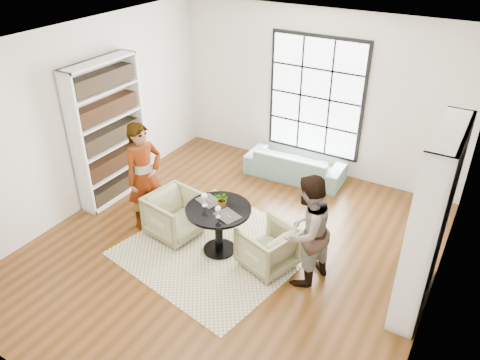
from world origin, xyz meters
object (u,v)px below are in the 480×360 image
Objects in this scene: wine_glass_right at (218,209)px; flower_centerpiece at (223,199)px; person_left at (144,176)px; sofa at (295,164)px; wine_glass_left at (204,197)px; pedestal_table at (219,220)px; armchair_left at (176,215)px; armchair_right at (268,247)px; person_right at (307,231)px.

flower_centerpiece is (-0.09, 0.26, -0.01)m from wine_glass_right.
person_left is 7.48× the size of flower_centerpiece.
wine_glass_right is at bearing 88.96° from sofa.
wine_glass_left reaches higher than sofa.
pedestal_table is 0.41m from wine_glass_left.
wine_glass_left is 0.89× the size of flower_centerpiece.
pedestal_table is at bearing -81.80° from armchair_left.
person_left is (-1.35, 0.02, 0.33)m from pedestal_table.
armchair_right is at bearing 20.92° from wine_glass_right.
person_right reaches higher than pedestal_table.
person_right is at bearing 114.21° from sofa.
wine_glass_right is at bearing -57.84° from pedestal_table.
armchair_left is at bearing 178.87° from pedestal_table.
sofa is 7.86× the size of flower_centerpiece.
sofa is 2.58m from flower_centerpiece.
armchair_left is 3.71× the size of wine_glass_left.
flower_centerpiece reaches higher than sofa.
wine_glass_left is 0.26m from flower_centerpiece.
armchair_left is 4.26× the size of wine_glass_right.
person_left is at bearing 179.33° from pedestal_table.
wine_glass_right is at bearing -63.19° from person_right.
flower_centerpiece reaches higher than armchair_left.
wine_glass_left is at bearing -65.92° from armchair_right.
person_left reaches higher than sofa.
sofa is at bearing 84.88° from wine_glass_left.
pedestal_table is at bearing 86.52° from sofa.
flower_centerpiece is at bearing 71.91° from pedestal_table.
armchair_left reaches higher than sofa.
pedestal_table is at bearing -75.59° from person_left.
wine_glass_right is 0.27m from flower_centerpiece.
person_right reaches higher than wine_glass_right.
wine_glass_left is 0.35m from wine_glass_right.
person_right is 1.52m from wine_glass_left.
person_left reaches higher than armchair_left.
armchair_right is at bearing -78.87° from armchair_left.
armchair_right is at bearing -74.88° from person_right.
wine_glass_right reaches higher than armchair_left.
person_right reaches higher than flower_centerpiece.
sofa is 2.83m from wine_glass_right.
person_left is at bearing -73.82° from person_right.
person_right is (0.55, -0.00, 0.48)m from armchair_right.
pedestal_table is 0.82m from armchair_left.
armchair_right is 0.44× the size of person_right.
sofa is 10.16× the size of wine_glass_right.
flower_centerpiece is at bearing 109.26° from wine_glass_right.
sofa is (0.03, 2.58, -0.28)m from pedestal_table.
person_right is 6.85× the size of flower_centerpiece.
pedestal_table is at bearing 122.16° from wine_glass_right.
person_left is (-0.55, 0.00, 0.52)m from armchair_left.
person_left is at bearing 99.33° from armchair_left.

